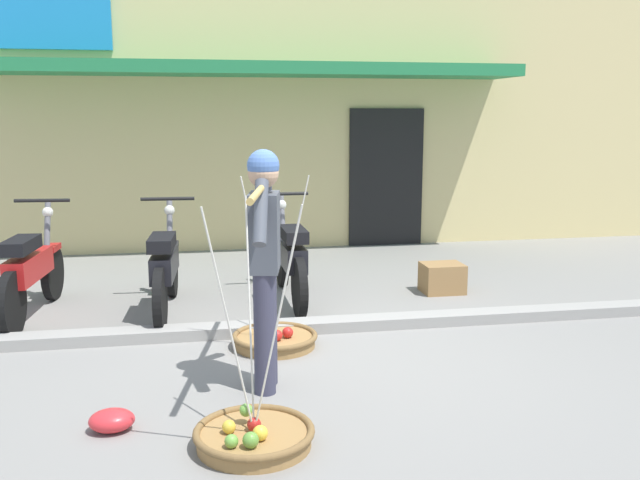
{
  "coord_description": "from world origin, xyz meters",
  "views": [
    {
      "loc": [
        -0.86,
        -5.23,
        1.93
      ],
      "look_at": [
        0.2,
        0.6,
        0.85
      ],
      "focal_mm": 39.06,
      "sensor_mm": 36.0,
      "label": 1
    }
  ],
  "objects": [
    {
      "name": "motorcycle_second_in_row",
      "position": [
        -1.15,
        1.53,
        0.45
      ],
      "size": [
        0.54,
        1.82,
        1.09
      ],
      "color": "black",
      "rests_on": "ground"
    },
    {
      "name": "fruit_basket_right_side",
      "position": [
        -0.23,
        0.33,
        0.07
      ],
      "size": [
        0.72,
        0.72,
        1.45
      ],
      "color": "#9E7542",
      "rests_on": "ground"
    },
    {
      "name": "storefront_building",
      "position": [
        -0.03,
        7.13,
        2.1
      ],
      "size": [
        13.0,
        6.0,
        4.2
      ],
      "color": "#DBC684",
      "rests_on": "ground"
    },
    {
      "name": "plastic_litter_bag",
      "position": [
        -1.4,
        -1.05,
        0.07
      ],
      "size": [
        0.28,
        0.22,
        0.14
      ],
      "primitive_type": "ellipsoid",
      "color": "red",
      "rests_on": "ground"
    },
    {
      "name": "wooden_crate",
      "position": [
        1.78,
        1.8,
        0.16
      ],
      "size": [
        0.44,
        0.36,
        0.32
      ],
      "primitive_type": "cube",
      "color": "olive",
      "rests_on": "ground"
    },
    {
      "name": "fruit_vendor",
      "position": [
        -0.39,
        -0.54,
        0.98
      ],
      "size": [
        0.37,
        1.75,
        1.7
      ],
      "color": "#38384C",
      "rests_on": "ground"
    },
    {
      "name": "ground_plane",
      "position": [
        0.0,
        0.0,
        0.0
      ],
      "size": [
        90.0,
        90.0,
        0.0
      ],
      "primitive_type": "plane",
      "color": "gray"
    },
    {
      "name": "motorcycle_third_in_row",
      "position": [
        0.1,
        1.75,
        0.45
      ],
      "size": [
        0.54,
        1.82,
        1.09
      ],
      "color": "black",
      "rests_on": "ground"
    },
    {
      "name": "motorcycle_nearest_shop",
      "position": [
        -2.41,
        1.61,
        0.45
      ],
      "size": [
        0.54,
        1.82,
        1.09
      ],
      "color": "black",
      "rests_on": "ground"
    },
    {
      "name": "sidewalk_curb",
      "position": [
        0.0,
        0.7,
        0.05
      ],
      "size": [
        20.0,
        0.24,
        0.1
      ],
      "primitive_type": "cube",
      "color": "gray",
      "rests_on": "ground"
    },
    {
      "name": "fruit_basket_left_side",
      "position": [
        -0.56,
        -1.41,
        0.07
      ],
      "size": [
        0.72,
        0.72,
        1.45
      ],
      "color": "#9E7542",
      "rests_on": "ground"
    }
  ]
}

